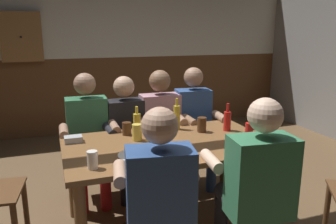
# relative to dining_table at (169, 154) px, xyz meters

# --- Properties ---
(ground_plane) EXTENTS (7.57, 7.57, 0.00)m
(ground_plane) POSITION_rel_dining_table_xyz_m (0.00, 0.18, -0.63)
(ground_plane) COLOR brown
(back_wall_upper) EXTENTS (6.31, 0.12, 1.36)m
(back_wall_upper) POSITION_rel_dining_table_xyz_m (0.00, 3.03, 1.24)
(back_wall_upper) COLOR beige
(back_wall_wainscot) EXTENTS (6.31, 0.12, 1.19)m
(back_wall_wainscot) POSITION_rel_dining_table_xyz_m (0.00, 3.03, -0.04)
(back_wall_wainscot) COLOR brown
(back_wall_wainscot) RESTS_ON ground_plane
(dining_table) EXTENTS (1.65, 0.97, 0.73)m
(dining_table) POSITION_rel_dining_table_xyz_m (0.00, 0.00, 0.00)
(dining_table) COLOR brown
(dining_table) RESTS_ON ground_plane
(person_0) EXTENTS (0.53, 0.51, 1.23)m
(person_0) POSITION_rel_dining_table_xyz_m (-0.56, 0.71, 0.04)
(person_0) COLOR #33724C
(person_0) RESTS_ON ground_plane
(person_1) EXTENTS (0.51, 0.52, 1.18)m
(person_1) POSITION_rel_dining_table_xyz_m (-0.18, 0.71, 0.02)
(person_1) COLOR black
(person_1) RESTS_ON ground_plane
(person_2) EXTENTS (0.55, 0.50, 1.23)m
(person_2) POSITION_rel_dining_table_xyz_m (0.18, 0.71, 0.04)
(person_2) COLOR #B78493
(person_2) RESTS_ON ground_plane
(person_3) EXTENTS (0.52, 0.55, 1.24)m
(person_3) POSITION_rel_dining_table_xyz_m (0.55, 0.71, 0.04)
(person_3) COLOR #2D4C84
(person_3) RESTS_ON ground_plane
(person_4) EXTENTS (0.56, 0.58, 1.22)m
(person_4) POSITION_rel_dining_table_xyz_m (-0.32, -0.71, 0.03)
(person_4) COLOR #2D4C84
(person_4) RESTS_ON ground_plane
(person_5) EXTENTS (0.57, 0.57, 1.23)m
(person_5) POSITION_rel_dining_table_xyz_m (0.34, -0.72, 0.04)
(person_5) COLOR #33724C
(person_5) RESTS_ON ground_plane
(table_candle) EXTENTS (0.04, 0.04, 0.08)m
(table_candle) POSITION_rel_dining_table_xyz_m (-0.15, 0.08, 0.14)
(table_candle) COLOR #F9E08C
(table_candle) RESTS_ON dining_table
(condiment_caddy) EXTENTS (0.14, 0.10, 0.05)m
(condiment_caddy) POSITION_rel_dining_table_xyz_m (-0.72, 0.27, 0.12)
(condiment_caddy) COLOR #B2B7BC
(condiment_caddy) RESTS_ON dining_table
(plate_0) EXTENTS (0.28, 0.28, 0.01)m
(plate_0) POSITION_rel_dining_table_xyz_m (-0.32, -0.21, 0.11)
(plate_0) COLOR white
(plate_0) RESTS_ON dining_table
(bottle_0) EXTENTS (0.07, 0.07, 0.22)m
(bottle_0) POSITION_rel_dining_table_xyz_m (-0.15, 0.42, 0.18)
(bottle_0) COLOR gold
(bottle_0) RESTS_ON dining_table
(bottle_1) EXTENTS (0.06, 0.06, 0.25)m
(bottle_1) POSITION_rel_dining_table_xyz_m (0.54, -0.31, 0.20)
(bottle_1) COLOR red
(bottle_1) RESTS_ON dining_table
(bottle_2) EXTENTS (0.06, 0.06, 0.29)m
(bottle_2) POSITION_rel_dining_table_xyz_m (0.20, 0.33, 0.22)
(bottle_2) COLOR gold
(bottle_2) RESTS_ON dining_table
(bottle_3) EXTENTS (0.07, 0.07, 0.25)m
(bottle_3) POSITION_rel_dining_table_xyz_m (0.61, 0.14, 0.19)
(bottle_3) COLOR red
(bottle_3) RESTS_ON dining_table
(pint_glass_0) EXTENTS (0.08, 0.08, 0.13)m
(pint_glass_0) POSITION_rel_dining_table_xyz_m (0.38, 0.18, 0.17)
(pint_glass_0) COLOR #4C2D19
(pint_glass_0) RESTS_ON dining_table
(pint_glass_1) EXTENTS (0.08, 0.08, 0.11)m
(pint_glass_1) POSITION_rel_dining_table_xyz_m (-0.27, 0.32, 0.16)
(pint_glass_1) COLOR #4C2D19
(pint_glass_1) RESTS_ON dining_table
(pint_glass_2) EXTENTS (0.07, 0.07, 0.12)m
(pint_glass_2) POSITION_rel_dining_table_xyz_m (-0.64, -0.33, 0.16)
(pint_glass_2) COLOR white
(pint_glass_2) RESTS_ON dining_table
(pint_glass_3) EXTENTS (0.08, 0.08, 0.14)m
(pint_glass_3) POSITION_rel_dining_table_xyz_m (-0.22, 0.14, 0.17)
(pint_glass_3) COLOR #E5C64C
(pint_glass_3) RESTS_ON dining_table
(pint_glass_4) EXTENTS (0.07, 0.07, 0.10)m
(pint_glass_4) POSITION_rel_dining_table_xyz_m (-0.28, -0.40, 0.15)
(pint_glass_4) COLOR gold
(pint_glass_4) RESTS_ON dining_table
(wall_dart_cabinet) EXTENTS (0.56, 0.15, 0.70)m
(wall_dart_cabinet) POSITION_rel_dining_table_xyz_m (-1.20, 2.90, 0.89)
(wall_dart_cabinet) COLOR brown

